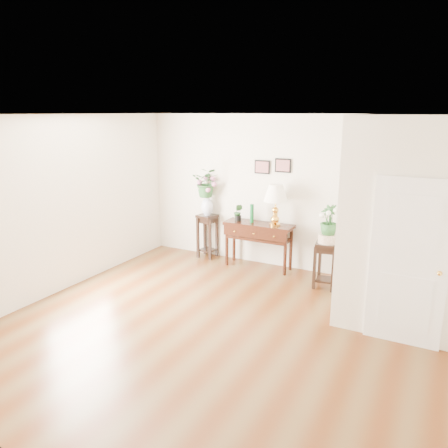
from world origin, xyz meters
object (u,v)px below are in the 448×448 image
Objects in this scene: table_lamp at (275,206)px; plant_stand_b at (326,265)px; plant_stand_a at (207,236)px; console_table at (258,245)px.

plant_stand_b is at bearing -19.19° from table_lamp.
table_lamp reaches higher than plant_stand_b.
plant_stand_a is 1.12× the size of plant_stand_b.
console_table is at bearing -4.88° from plant_stand_a.
plant_stand_b is at bearing -10.49° from plant_stand_a.
plant_stand_b is at bearing -15.20° from console_table.
plant_stand_a is at bearing 176.17° from table_lamp.
table_lamp is 1.39m from plant_stand_b.
console_table is 0.84m from table_lamp.
plant_stand_a is (-1.46, 0.10, -0.77)m from table_lamp.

